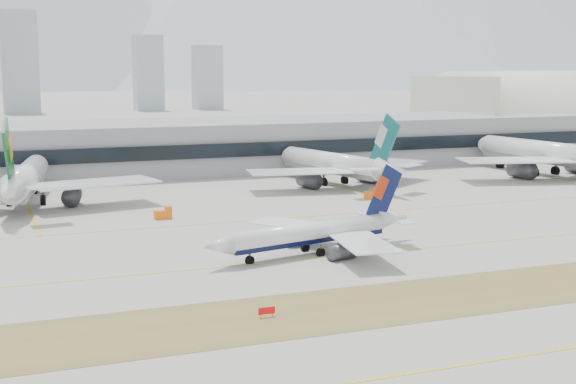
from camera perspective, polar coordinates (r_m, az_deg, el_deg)
name	(u,v)px	position (r m, az deg, el deg)	size (l,w,h in m)	color
ground	(335,249)	(139.45, 3.39, -4.06)	(3000.00, 3000.00, 0.00)	#A29F97
apron_markings	(539,349)	(95.14, 17.40, -10.62)	(360.00, 122.22, 0.06)	brown
taxiing_airliner	(316,233)	(135.47, 2.02, -2.94)	(42.06, 35.98, 14.30)	white
widebody_eva	(25,181)	(190.74, -18.23, 0.77)	(60.34, 59.80, 21.86)	white
widebody_cathay	(337,165)	(214.51, 3.47, 1.93)	(56.06, 55.65, 20.38)	white
widebody_china_air	(549,154)	(244.50, 18.05, 2.57)	(66.14, 65.00, 23.67)	white
terminal	(177,146)	(246.05, -7.90, 3.24)	(280.00, 43.10, 15.00)	gray
hangar	(546,146)	(335.49, 17.85, 3.10)	(91.00, 60.00, 60.00)	beige
hold_sign_left	(267,311)	(101.64, -1.53, -8.44)	(2.20, 0.15, 1.35)	red
gse_c	(373,194)	(193.16, 6.05, -0.17)	(3.55, 2.00, 2.60)	orange
gse_b	(164,214)	(168.47, -8.84, -1.55)	(3.55, 2.00, 2.60)	orange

